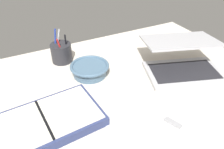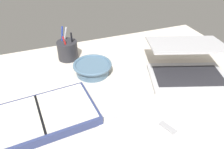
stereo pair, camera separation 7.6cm
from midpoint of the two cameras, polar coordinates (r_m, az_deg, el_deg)
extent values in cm
cube|color=beige|center=(87.35, 3.27, -5.81)|extent=(140.00, 100.00, 2.00)
cube|color=#B7B7BC|center=(100.94, 21.31, -0.81)|extent=(37.61, 30.42, 1.80)
cube|color=#232328|center=(100.39, 21.43, -0.33)|extent=(32.01, 23.60, 0.24)
cube|color=#B7B7BC|center=(102.61, 20.95, 7.33)|extent=(37.59, 30.36, 3.45)
cube|color=navy|center=(102.24, 21.03, 7.17)|extent=(34.43, 27.49, 2.71)
cylinder|color=slate|center=(97.21, -2.85, 1.39)|extent=(14.65, 14.65, 4.52)
torus|color=slate|center=(95.98, -2.89, 2.51)|extent=(17.23, 17.23, 1.38)
cylinder|color=#28282D|center=(108.69, -9.56, 6.23)|extent=(9.82, 9.82, 9.08)
cylinder|color=black|center=(107.06, -8.27, 7.73)|extent=(1.36, 2.72, 13.13)
cylinder|color=#233899|center=(108.36, -10.95, 8.33)|extent=(3.26, 3.13, 14.81)
cylinder|color=#B21E1E|center=(105.13, -9.68, 6.74)|extent=(2.98, 1.28, 12.10)
cylinder|color=#B7B7BC|center=(109.23, -10.38, 8.47)|extent=(4.41, 1.69, 14.17)
cube|color=navy|center=(78.17, -15.42, -10.76)|extent=(38.51, 24.47, 3.20)
cube|color=silver|center=(77.03, -22.18, -11.49)|extent=(18.64, 20.89, 0.30)
cube|color=silver|center=(77.92, -9.21, -8.09)|extent=(18.64, 20.89, 0.30)
cube|color=black|center=(76.85, -15.64, -9.77)|extent=(2.35, 19.59, 0.30)
cube|color=#B7B7BC|center=(77.18, 1.01, -10.89)|extent=(8.82, 4.56, 0.30)
cube|color=#B7B7BC|center=(77.40, 1.01, -11.05)|extent=(7.10, 7.38, 0.30)
torus|color=#232328|center=(77.64, -3.35, -10.94)|extent=(3.90, 3.90, 0.70)
torus|color=#232328|center=(79.25, -2.85, -9.72)|extent=(3.90, 3.90, 0.70)
cube|color=white|center=(75.10, 10.25, -13.92)|extent=(26.84, 32.57, 0.16)
cube|color=#99999E|center=(76.97, 17.20, -13.26)|extent=(4.00, 6.32, 1.00)
cube|color=silver|center=(78.06, 15.00, -11.91)|extent=(1.55, 1.55, 0.60)
camera|label=1|loc=(0.04, -87.44, 1.79)|focal=35.00mm
camera|label=2|loc=(0.04, 92.56, -1.79)|focal=35.00mm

